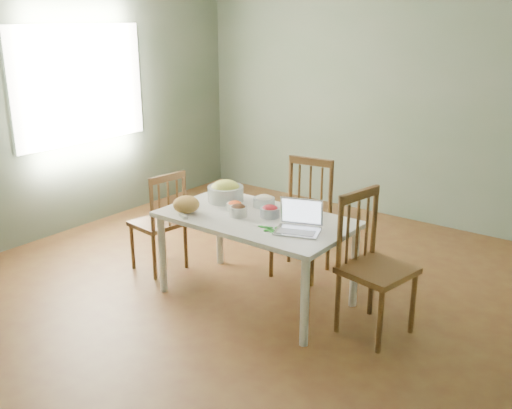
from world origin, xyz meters
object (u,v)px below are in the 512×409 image
Objects in this scene: chair_left at (158,221)px; laptop at (298,218)px; chair_right at (378,267)px; bowl_squash at (226,191)px; dining_table at (256,258)px; bread_boule at (186,204)px; chair_far at (301,219)px.

laptop is at bearing 95.89° from chair_left.
bowl_squash is (-1.44, 0.07, 0.27)m from chair_right.
chair_right reaches higher than dining_table.
chair_left is 0.89× the size of chair_right.
laptop is at bearing -11.43° from dining_table.
chair_left reaches higher than bowl_squash.
dining_table is at bearing 26.87° from bread_boule.
bread_boule is (-0.52, -0.86, 0.26)m from chair_far.
chair_far is 0.98× the size of chair_right.
chair_left is (-1.05, -0.06, 0.11)m from dining_table.
chair_far is 4.82× the size of bread_boule.
laptop is at bearing 119.05° from chair_right.
dining_table is 1.48× the size of chair_far.
laptop reaches higher than bread_boule.
chair_far reaches higher than bowl_squash.
chair_far reaches higher than dining_table.
bread_boule reaches higher than dining_table.
dining_table is 0.64m from bowl_squash.
chair_right is (2.04, 0.15, 0.06)m from chair_left.
chair_far is 0.70m from bowl_squash.
chair_far is at bearing 72.82° from chair_right.
dining_table is at bearing 148.90° from laptop.
chair_far is 1.10m from chair_right.
dining_table is at bearing 100.23° from chair_left.
chair_far is 3.38× the size of bowl_squash.
chair_left is at bearing -176.87° from dining_table.
chair_far is at bearing 87.91° from dining_table.
chair_right reaches higher than chair_left.
chair_left reaches higher than bread_boule.
chair_far is at bearing 58.98° from bread_boule.
laptop is (0.88, -0.25, 0.02)m from bowl_squash.
dining_table is 4.98× the size of bowl_squash.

